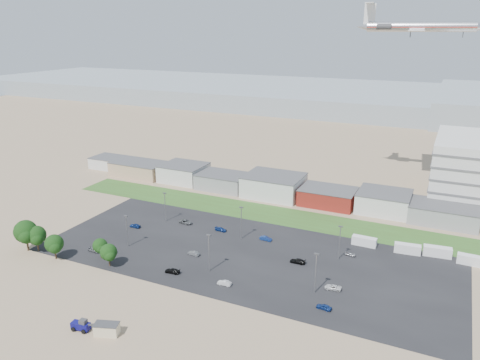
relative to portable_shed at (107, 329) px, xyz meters
The scene contains 35 objects.
ground 27.84m from the portable_shed, 76.53° to the left, with size 700.00×700.00×0.00m, color #90795C.
parking_lot 48.44m from the portable_shed, 76.29° to the left, with size 120.00×50.00×0.01m, color black.
grass_strip 79.32m from the portable_shed, 85.32° to the left, with size 160.00×16.00×0.02m, color #355520.
hills_backdrop 345.20m from the portable_shed, 82.26° to the left, with size 700.00×200.00×9.00m, color gray, non-canonical shape.
building_row 98.64m from the portable_shed, 96.13° to the left, with size 170.00×20.00×8.00m, color silver, non-canonical shape.
portable_shed is the anchor object (origin of this frame).
telehandler 6.32m from the portable_shed, 169.07° to the right, with size 6.73×2.24×2.81m, color #0C0A56, non-canonical shape.
box_trailer_a 79.44m from the portable_shed, 58.31° to the left, with size 7.29×2.28×2.73m, color silver, non-canonical shape.
box_trailer_b 86.84m from the portable_shed, 51.38° to the left, with size 7.43×2.32×2.79m, color silver, non-canonical shape.
box_trailer_c 93.28m from the portable_shed, 48.10° to the left, with size 7.78×2.43×2.92m, color silver, non-canonical shape.
box_trailer_d 98.36m from the portable_shed, 43.68° to the left, with size 7.30×2.28×2.74m, color silver, non-canonical shape.
tree_far_left 52.94m from the portable_shed, 155.65° to the left, with size 7.22×7.22×10.83m, color black, non-canonical shape.
tree_left 50.57m from the portable_shed, 153.16° to the left, with size 6.00×6.00×9.01m, color black, non-canonical shape.
tree_mid 42.40m from the portable_shed, 149.78° to the left, with size 5.61×5.61×8.42m, color black, non-canonical shape.
tree_right 37.18m from the portable_shed, 132.77° to the left, with size 4.54×4.54×6.81m, color black, non-canonical shape.
tree_near 31.53m from the portable_shed, 128.96° to the left, with size 5.02×5.02×7.53m, color black, non-canonical shape.
lightpole_front_l 43.43m from the portable_shed, 122.08° to the left, with size 1.18×0.49×10.01m, color slate, non-canonical shape.
lightpole_front_m 34.70m from the portable_shed, 78.87° to the left, with size 1.27×0.53×10.76m, color slate, non-canonical shape.
lightpole_front_r 50.41m from the portable_shed, 44.60° to the left, with size 1.28×0.53×10.85m, color slate, non-canonical shape.
lightpole_back_l 62.66m from the portable_shed, 112.11° to the left, with size 1.20×0.50×10.24m, color slate, non-canonical shape.
lightpole_back_m 56.65m from the portable_shed, 84.11° to the left, with size 1.25×0.52×10.60m, color slate, non-canonical shape.
lightpole_back_r 66.74m from the portable_shed, 56.44° to the left, with size 1.20×0.50×10.24m, color slate, non-canonical shape.
airliner 150.22m from the portable_shed, 70.57° to the left, with size 46.86×31.95×13.84m, color silver, non-canonical shape.
parked_car_0 55.32m from the portable_shed, 44.38° to the left, with size 1.95×4.23×1.17m, color silver.
parked_car_2 49.39m from the portable_shed, 36.26° to the left, with size 1.48×3.67×1.25m, color navy.
parked_car_3 28.64m from the portable_shed, 93.76° to the left, with size 1.73×4.25×1.23m, color black.
parked_car_4 40.08m from the portable_shed, 92.76° to the left, with size 1.29×3.69×1.22m, color #595B5E.
parked_car_5 57.34m from the portable_shed, 121.24° to the left, with size 1.54×3.83×1.31m, color navy.
parked_car_6 58.62m from the portable_shed, 92.61° to the left, with size 1.61×3.96×1.15m, color navy.
parked_car_8 70.97m from the portable_shed, 56.22° to the left, with size 1.28×3.19×1.09m, color #A5A5AA.
parked_car_9 61.07m from the portable_shed, 105.33° to the left, with size 2.10×4.55×1.26m, color #595B5E.
parked_car_10 41.73m from the portable_shed, 135.28° to the left, with size 1.59×3.92×1.14m, color #A5A5AA.
parked_car_11 59.69m from the portable_shed, 77.11° to the left, with size 1.36×3.89×1.28m, color navy.
parked_car_12 55.28m from the portable_shed, 60.74° to the left, with size 1.81×4.45×1.29m, color black.
parked_car_13 32.04m from the portable_shed, 64.73° to the left, with size 1.30×3.73×1.23m, color silver.
Camera 1 is at (55.81, -92.41, 62.98)m, focal length 35.00 mm.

